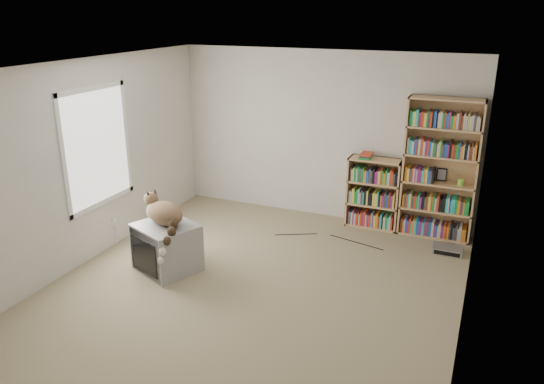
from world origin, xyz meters
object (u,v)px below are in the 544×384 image
at_px(cat, 165,218).
at_px(bookcase_short, 374,195).
at_px(crt_tv, 167,247).
at_px(dvd_player, 448,250).
at_px(bookcase_tall, 440,173).

height_order(cat, bookcase_short, bookcase_short).
bearing_deg(cat, crt_tv, 130.75).
xyz_separation_m(bookcase_short, dvd_player, (1.13, -0.51, -0.44)).
bearing_deg(bookcase_tall, crt_tv, -140.96).
bearing_deg(bookcase_short, bookcase_tall, 0.15).
height_order(cat, bookcase_tall, bookcase_tall).
distance_m(bookcase_tall, dvd_player, 1.05).
distance_m(cat, bookcase_tall, 3.73).
xyz_separation_m(cat, bookcase_short, (1.98, 2.37, -0.22)).
bearing_deg(bookcase_tall, cat, -140.31).
bearing_deg(dvd_player, bookcase_short, 156.35).
relative_size(bookcase_tall, bookcase_short, 1.89).
height_order(bookcase_tall, dvd_player, bookcase_tall).
height_order(cat, dvd_player, cat).
bearing_deg(cat, dvd_player, 49.53).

